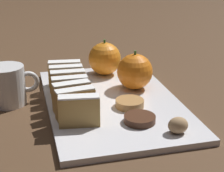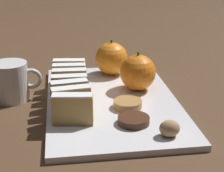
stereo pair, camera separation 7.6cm
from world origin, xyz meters
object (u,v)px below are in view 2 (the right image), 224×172
chocolate_cookie (134,120)px  walnut (170,128)px  orange_far (138,72)px  orange_near (112,59)px  coffee_mug (11,81)px

chocolate_cookie → walnut: bearing=-46.9°
walnut → chocolate_cookie: 0.08m
orange_far → chocolate_cookie: size_ratio=1.50×
orange_near → orange_far: same height
orange_near → walnut: (0.05, -0.33, -0.03)m
orange_far → walnut: size_ratio=2.45×
orange_near → walnut: orange_near is taller
orange_far → walnut: 0.22m
walnut → coffee_mug: size_ratio=0.34×
orange_near → chocolate_cookie: orange_near is taller
orange_near → chocolate_cookie: (0.00, -0.27, -0.03)m
coffee_mug → walnut: bearing=-38.6°
orange_far → coffee_mug: bearing=177.9°
orange_far → walnut: bearing=-87.3°
orange_near → walnut: bearing=-80.7°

